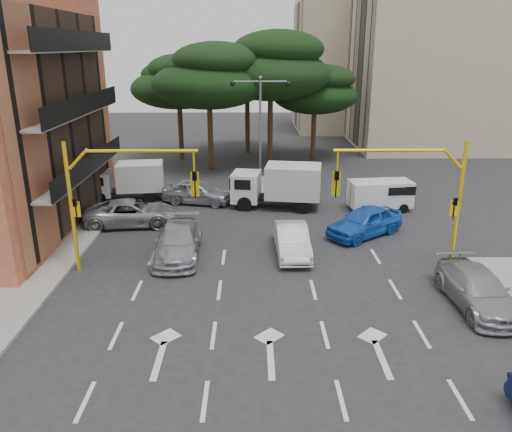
{
  "coord_description": "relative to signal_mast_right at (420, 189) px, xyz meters",
  "views": [
    {
      "loc": [
        -0.62,
        -19.07,
        9.84
      ],
      "look_at": [
        -0.4,
        5.05,
        1.6
      ],
      "focal_mm": 35.0,
      "sensor_mm": 36.0,
      "label": 1
    }
  ],
  "objects": [
    {
      "name": "ground",
      "position": [
        -6.8,
        -1.99,
        -3.88
      ],
      "size": [
        120.0,
        120.0,
        0.0
      ],
      "primitive_type": "plane",
      "color": "#28282B",
      "rests_on": "ground"
    },
    {
      "name": "street_lamp_center",
      "position": [
        -6.8,
        14.01,
        1.54
      ],
      "size": [
        4.16,
        0.36,
        7.77
      ],
      "color": "slate",
      "rests_on": "median_strip"
    },
    {
      "name": "box_truck_b",
      "position": [
        -5.8,
        9.51,
        -2.49
      ],
      "size": [
        5.97,
        3.2,
        2.8
      ],
      "primitive_type": null,
      "rotation": [
        0.0,
        0.0,
        1.42
      ],
      "color": "white",
      "rests_on": "ground"
    },
    {
      "name": "pine_right",
      "position": [
        -1.75,
        23.96,
        2.33
      ],
      "size": [
        7.49,
        7.49,
        8.37
      ],
      "color": "#382616",
      "rests_on": "ground"
    },
    {
      "name": "car_silver_cross_a",
      "position": [
        -14.32,
        6.21,
        -3.14
      ],
      "size": [
        5.56,
        3.0,
        1.48
      ],
      "primitive_type": "imported",
      "rotation": [
        0.0,
        0.0,
        1.68
      ],
      "color": "#9A9DA2",
      "rests_on": "ground"
    },
    {
      "name": "pine_left_far",
      "position": [
        -13.75,
        23.96,
        3.03
      ],
      "size": [
        8.32,
        8.32,
        9.3
      ],
      "color": "#382616",
      "rests_on": "ground"
    },
    {
      "name": "car_white_hatch",
      "position": [
        -5.43,
        1.89,
        -3.16
      ],
      "size": [
        1.67,
        4.47,
        1.46
      ],
      "primitive_type": "imported",
      "rotation": [
        0.0,
        0.0,
        0.03
      ],
      "color": "silver",
      "rests_on": "ground"
    },
    {
      "name": "car_silver_cross_b",
      "position": [
        -10.99,
        10.41,
        -3.11
      ],
      "size": [
        4.86,
        2.82,
        1.55
      ],
      "primitive_type": "imported",
      "rotation": [
        0.0,
        0.0,
        1.34
      ],
      "color": "#ABACB3",
      "rests_on": "ground"
    },
    {
      "name": "pine_center",
      "position": [
        -5.75,
        21.96,
        4.41
      ],
      "size": [
        9.98,
        9.98,
        11.16
      ],
      "color": "#382616",
      "rests_on": "ground"
    },
    {
      "name": "car_silver_parked",
      "position": [
        1.51,
        -3.43,
        -3.17
      ],
      "size": [
        2.19,
        5.0,
        1.43
      ],
      "primitive_type": "imported",
      "rotation": [
        0.0,
        0.0,
        0.04
      ],
      "color": "#9A9DA2",
      "rests_on": "ground"
    },
    {
      "name": "box_truck_a",
      "position": [
        -15.8,
        11.41,
        -2.65
      ],
      "size": [
        5.27,
        2.77,
        2.48
      ],
      "primitive_type": null,
      "rotation": [
        0.0,
        0.0,
        1.71
      ],
      "color": "silver",
      "rests_on": "ground"
    },
    {
      "name": "signal_mast_right",
      "position": [
        0.0,
        0.0,
        0.0
      ],
      "size": [
        5.79,
        0.37,
        6.0
      ],
      "color": "yellow",
      "rests_on": "ground"
    },
    {
      "name": "median_strip",
      "position": [
        -6.8,
        14.01,
        -3.81
      ],
      "size": [
        1.4,
        6.0,
        0.15
      ],
      "primitive_type": "cube",
      "color": "gray",
      "rests_on": "ground"
    },
    {
      "name": "car_blue_compact",
      "position": [
        -1.27,
        4.42,
        -3.09
      ],
      "size": [
        4.88,
        4.29,
        1.59
      ],
      "primitive_type": "imported",
      "rotation": [
        0.0,
        0.0,
        -0.94
      ],
      "color": "blue",
      "rests_on": "ground"
    },
    {
      "name": "car_silver_wagon",
      "position": [
        -11.05,
        1.66,
        -3.12
      ],
      "size": [
        2.29,
        5.32,
        1.53
      ],
      "primitive_type": "imported",
      "rotation": [
        0.0,
        0.0,
        0.03
      ],
      "color": "#A0A3A7",
      "rests_on": "ground"
    },
    {
      "name": "apartment_beige_far",
      "position": [
        6.15,
        42.01,
        4.47
      ],
      "size": [
        16.2,
        12.15,
        16.7
      ],
      "color": "#C0B090",
      "rests_on": "ground"
    },
    {
      "name": "pine_left_near",
      "position": [
        -10.75,
        19.96,
        3.72
      ],
      "size": [
        9.15,
        9.15,
        10.23
      ],
      "color": "#382616",
      "rests_on": "ground"
    },
    {
      "name": "apartment_beige_near",
      "position": [
        13.15,
        30.01,
        5.47
      ],
      "size": [
        20.2,
        12.15,
        18.7
      ],
      "color": "#C0B090",
      "rests_on": "ground"
    },
    {
      "name": "van_white",
      "position": [
        0.65,
        8.93,
        -2.93
      ],
      "size": [
        4.0,
        2.15,
        1.92
      ],
      "primitive_type": null,
      "rotation": [
        0.0,
        0.0,
        -1.46
      ],
      "color": "white",
      "rests_on": "ground"
    },
    {
      "name": "pine_back",
      "position": [
        -7.75,
        26.96,
        3.72
      ],
      "size": [
        9.15,
        9.15,
        10.23
      ],
      "color": "#382616",
      "rests_on": "ground"
    },
    {
      "name": "signal_mast_left",
      "position": [
        -13.61,
        0.0,
        0.0
      ],
      "size": [
        5.79,
        0.37,
        6.0
      ],
      "color": "yellow",
      "rests_on": "ground"
    }
  ]
}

